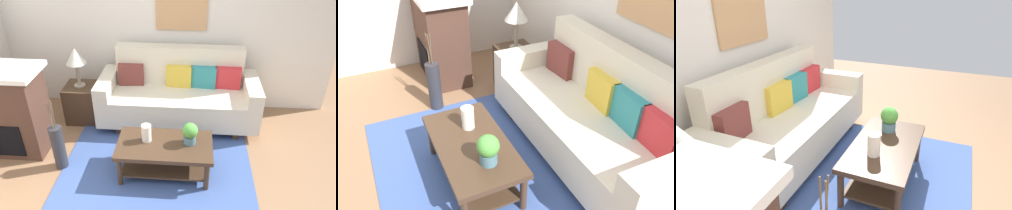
# 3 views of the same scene
# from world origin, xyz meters

# --- Properties ---
(ground_plane) EXTENTS (8.92, 8.92, 0.00)m
(ground_plane) POSITION_xyz_m (0.00, 0.00, 0.00)
(ground_plane) COLOR #8C6647
(wall_back) EXTENTS (4.92, 0.10, 2.70)m
(wall_back) POSITION_xyz_m (0.00, 2.09, 1.35)
(wall_back) COLOR silver
(wall_back) RESTS_ON ground_plane
(area_rug) EXTENTS (2.30, 1.82, 0.01)m
(area_rug) POSITION_xyz_m (0.00, 0.50, 0.01)
(area_rug) COLOR #3D5693
(area_rug) RESTS_ON ground_plane
(couch) EXTENTS (2.23, 0.84, 1.08)m
(couch) POSITION_xyz_m (0.20, 1.56, 0.43)
(couch) COLOR beige
(couch) RESTS_ON ground_plane
(throw_pillow_maroon) EXTENTS (0.37, 0.15, 0.32)m
(throw_pillow_maroon) POSITION_xyz_m (-0.50, 1.68, 0.68)
(throw_pillow_maroon) COLOR brown
(throw_pillow_maroon) RESTS_ON couch
(throw_pillow_mustard) EXTENTS (0.37, 0.15, 0.32)m
(throw_pillow_mustard) POSITION_xyz_m (0.20, 1.68, 0.68)
(throw_pillow_mustard) COLOR gold
(throw_pillow_mustard) RESTS_ON couch
(throw_pillow_teal) EXTENTS (0.37, 0.15, 0.32)m
(throw_pillow_teal) POSITION_xyz_m (0.55, 1.68, 0.68)
(throw_pillow_teal) COLOR teal
(throw_pillow_teal) RESTS_ON couch
(throw_pillow_crimson) EXTENTS (0.37, 0.15, 0.32)m
(throw_pillow_crimson) POSITION_xyz_m (0.89, 1.68, 0.68)
(throw_pillow_crimson) COLOR red
(throw_pillow_crimson) RESTS_ON couch
(coffee_table) EXTENTS (1.10, 0.60, 0.43)m
(coffee_table) POSITION_xyz_m (0.10, 0.43, 0.31)
(coffee_table) COLOR #422D1E
(coffee_table) RESTS_ON ground_plane
(tabletop_vase) EXTENTS (0.11, 0.11, 0.21)m
(tabletop_vase) POSITION_xyz_m (-0.11, 0.47, 0.53)
(tabletop_vase) COLOR white
(tabletop_vase) RESTS_ON coffee_table
(potted_plant_tabletop) EXTENTS (0.18, 0.18, 0.26)m
(potted_plant_tabletop) POSITION_xyz_m (0.38, 0.47, 0.57)
(potted_plant_tabletop) COLOR slate
(potted_plant_tabletop) RESTS_ON coffee_table
(floor_vase_branch_a) EXTENTS (0.03, 0.03, 0.36)m
(floor_vase_branch_a) POSITION_xyz_m (-1.16, 0.43, 0.77)
(floor_vase_branch_a) COLOR brown
(floor_vase_branch_a) RESTS_ON floor_vase
(floor_vase_branch_b) EXTENTS (0.04, 0.03, 0.36)m
(floor_vase_branch_b) POSITION_xyz_m (-1.19, 0.44, 0.77)
(floor_vase_branch_b) COLOR brown
(floor_vase_branch_b) RESTS_ON floor_vase
(floor_vase_branch_c) EXTENTS (0.02, 0.01, 0.36)m
(floor_vase_branch_c) POSITION_xyz_m (-1.19, 0.41, 0.77)
(floor_vase_branch_c) COLOR brown
(floor_vase_branch_c) RESTS_ON floor_vase
(framed_painting) EXTENTS (0.72, 0.03, 0.60)m
(framed_painting) POSITION_xyz_m (0.20, 2.02, 1.55)
(framed_painting) COLOR tan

